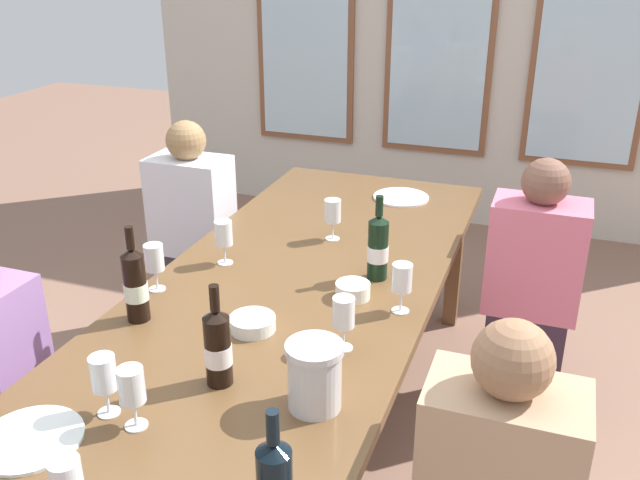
# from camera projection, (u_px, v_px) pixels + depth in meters

# --- Properties ---
(ground_plane) EXTENTS (12.00, 12.00, 0.00)m
(ground_plane) POSITION_uv_depth(u_px,v_px,m) (296.00, 445.00, 2.82)
(ground_plane) COLOR #85614E
(back_wall_with_windows) EXTENTS (4.22, 0.10, 2.90)m
(back_wall_with_windows) POSITION_uv_depth(u_px,v_px,m) (443.00, 11.00, 4.54)
(back_wall_with_windows) COLOR beige
(back_wall_with_windows) RESTS_ON ground
(dining_table) EXTENTS (1.02, 2.57, 0.74)m
(dining_table) POSITION_uv_depth(u_px,v_px,m) (293.00, 298.00, 2.55)
(dining_table) COLOR brown
(dining_table) RESTS_ON ground
(white_plate_0) EXTENTS (0.26, 0.26, 0.01)m
(white_plate_0) POSITION_uv_depth(u_px,v_px,m) (30.00, 439.00, 1.73)
(white_plate_0) COLOR white
(white_plate_0) RESTS_ON dining_table
(white_plate_1) EXTENTS (0.27, 0.27, 0.01)m
(white_plate_1) POSITION_uv_depth(u_px,v_px,m) (401.00, 197.00, 3.34)
(white_plate_1) COLOR white
(white_plate_1) RESTS_ON dining_table
(metal_pitcher) EXTENTS (0.16, 0.16, 0.19)m
(metal_pitcher) POSITION_uv_depth(u_px,v_px,m) (315.00, 375.00, 1.82)
(metal_pitcher) COLOR silver
(metal_pitcher) RESTS_ON dining_table
(wine_bottle_0) EXTENTS (0.08, 0.08, 0.31)m
(wine_bottle_0) POSITION_uv_depth(u_px,v_px,m) (218.00, 347.00, 1.91)
(wine_bottle_0) COLOR black
(wine_bottle_0) RESTS_ON dining_table
(wine_bottle_1) EXTENTS (0.08, 0.08, 0.33)m
(wine_bottle_1) POSITION_uv_depth(u_px,v_px,m) (135.00, 284.00, 2.23)
(wine_bottle_1) COLOR black
(wine_bottle_1) RESTS_ON dining_table
(wine_bottle_2) EXTENTS (0.08, 0.08, 0.32)m
(wine_bottle_2) POSITION_uv_depth(u_px,v_px,m) (378.00, 247.00, 2.51)
(wine_bottle_2) COLOR black
(wine_bottle_2) RESTS_ON dining_table
(tasting_bowl_0) EXTENTS (0.12, 0.12, 0.05)m
(tasting_bowl_0) POSITION_uv_depth(u_px,v_px,m) (353.00, 290.00, 2.41)
(tasting_bowl_0) COLOR white
(tasting_bowl_0) RESTS_ON dining_table
(tasting_bowl_1) EXTENTS (0.15, 0.15, 0.05)m
(tasting_bowl_1) POSITION_uv_depth(u_px,v_px,m) (253.00, 323.00, 2.21)
(tasting_bowl_1) COLOR white
(tasting_bowl_1) RESTS_ON dining_table
(wine_glass_0) EXTENTS (0.07, 0.07, 0.17)m
(wine_glass_0) POSITION_uv_depth(u_px,v_px,m) (131.00, 387.00, 1.74)
(wine_glass_0) COLOR white
(wine_glass_0) RESTS_ON dining_table
(wine_glass_1) EXTENTS (0.07, 0.07, 0.17)m
(wine_glass_1) POSITION_uv_depth(u_px,v_px,m) (333.00, 213.00, 2.84)
(wine_glass_1) COLOR white
(wine_glass_1) RESTS_ON dining_table
(wine_glass_2) EXTENTS (0.07, 0.07, 0.17)m
(wine_glass_2) POSITION_uv_depth(u_px,v_px,m) (224.00, 235.00, 2.63)
(wine_glass_2) COLOR white
(wine_glass_2) RESTS_ON dining_table
(wine_glass_3) EXTENTS (0.07, 0.07, 0.17)m
(wine_glass_3) POSITION_uv_depth(u_px,v_px,m) (344.00, 315.00, 2.08)
(wine_glass_3) COLOR white
(wine_glass_3) RESTS_ON dining_table
(wine_glass_4) EXTENTS (0.07, 0.07, 0.17)m
(wine_glass_4) POSITION_uv_depth(u_px,v_px,m) (104.00, 375.00, 1.78)
(wine_glass_4) COLOR white
(wine_glass_4) RESTS_ON dining_table
(wine_glass_6) EXTENTS (0.07, 0.07, 0.17)m
(wine_glass_6) POSITION_uv_depth(u_px,v_px,m) (154.00, 259.00, 2.43)
(wine_glass_6) COLOR white
(wine_glass_6) RESTS_ON dining_table
(wine_glass_7) EXTENTS (0.07, 0.07, 0.17)m
(wine_glass_7) POSITION_uv_depth(u_px,v_px,m) (402.00, 279.00, 2.28)
(wine_glass_7) COLOR white
(wine_glass_7) RESTS_ON dining_table
(seated_person_0) EXTENTS (0.38, 0.24, 1.11)m
(seated_person_0) POSITION_uv_depth(u_px,v_px,m) (194.00, 236.00, 3.46)
(seated_person_0) COLOR #322D39
(seated_person_0) RESTS_ON ground
(seated_person_1) EXTENTS (0.38, 0.24, 1.11)m
(seated_person_1) POSITION_uv_depth(u_px,v_px,m) (531.00, 293.00, 2.91)
(seated_person_1) COLOR #382635
(seated_person_1) RESTS_ON ground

